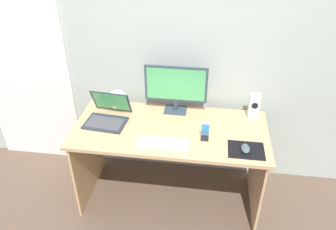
{
  "coord_description": "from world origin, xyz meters",
  "views": [
    {
      "loc": [
        0.26,
        -2.02,
        2.15
      ],
      "look_at": [
        -0.01,
        -0.02,
        0.85
      ],
      "focal_mm": 35.06,
      "sensor_mm": 36.0,
      "label": 1
    }
  ],
  "objects_px": {
    "speaker_right": "(254,106)",
    "laptop": "(107,116)",
    "fishbowl": "(117,100)",
    "phone_in_dock": "(205,133)",
    "monitor": "(176,87)",
    "mouse": "(245,149)",
    "keyboard_external": "(163,143)"
  },
  "relations": [
    {
      "from": "speaker_right",
      "to": "laptop",
      "type": "bearing_deg",
      "value": -169.33
    },
    {
      "from": "speaker_right",
      "to": "laptop",
      "type": "xyz_separation_m",
      "value": [
        -1.13,
        -0.21,
        -0.06
      ]
    },
    {
      "from": "fishbowl",
      "to": "phone_in_dock",
      "type": "height_order",
      "value": "fishbowl"
    },
    {
      "from": "monitor",
      "to": "mouse",
      "type": "relative_size",
      "value": 4.94
    },
    {
      "from": "speaker_right",
      "to": "fishbowl",
      "type": "relative_size",
      "value": 1.2
    },
    {
      "from": "laptop",
      "to": "keyboard_external",
      "type": "xyz_separation_m",
      "value": [
        0.47,
        -0.23,
        -0.04
      ]
    },
    {
      "from": "keyboard_external",
      "to": "laptop",
      "type": "bearing_deg",
      "value": 151.29
    },
    {
      "from": "speaker_right",
      "to": "phone_in_dock",
      "type": "height_order",
      "value": "speaker_right"
    },
    {
      "from": "mouse",
      "to": "phone_in_dock",
      "type": "relative_size",
      "value": 0.72
    },
    {
      "from": "speaker_right",
      "to": "laptop",
      "type": "distance_m",
      "value": 1.15
    },
    {
      "from": "monitor",
      "to": "fishbowl",
      "type": "bearing_deg",
      "value": -177.31
    },
    {
      "from": "monitor",
      "to": "speaker_right",
      "type": "xyz_separation_m",
      "value": [
        0.62,
        -0.01,
        -0.12
      ]
    },
    {
      "from": "mouse",
      "to": "speaker_right",
      "type": "bearing_deg",
      "value": 76.78
    },
    {
      "from": "monitor",
      "to": "laptop",
      "type": "bearing_deg",
      "value": -156.84
    },
    {
      "from": "monitor",
      "to": "laptop",
      "type": "height_order",
      "value": "monitor"
    },
    {
      "from": "laptop",
      "to": "phone_in_dock",
      "type": "bearing_deg",
      "value": -9.8
    },
    {
      "from": "monitor",
      "to": "laptop",
      "type": "xyz_separation_m",
      "value": [
        -0.51,
        -0.22,
        -0.17
      ]
    },
    {
      "from": "laptop",
      "to": "phone_in_dock",
      "type": "distance_m",
      "value": 0.77
    },
    {
      "from": "speaker_right",
      "to": "mouse",
      "type": "relative_size",
      "value": 2.0
    },
    {
      "from": "speaker_right",
      "to": "mouse",
      "type": "bearing_deg",
      "value": -100.31
    },
    {
      "from": "fishbowl",
      "to": "phone_in_dock",
      "type": "relative_size",
      "value": 1.2
    },
    {
      "from": "monitor",
      "to": "keyboard_external",
      "type": "distance_m",
      "value": 0.5
    },
    {
      "from": "phone_in_dock",
      "to": "speaker_right",
      "type": "bearing_deg",
      "value": 43.41
    },
    {
      "from": "speaker_right",
      "to": "phone_in_dock",
      "type": "relative_size",
      "value": 1.44
    },
    {
      "from": "keyboard_external",
      "to": "speaker_right",
      "type": "bearing_deg",
      "value": 32.09
    },
    {
      "from": "keyboard_external",
      "to": "mouse",
      "type": "distance_m",
      "value": 0.57
    },
    {
      "from": "speaker_right",
      "to": "phone_in_dock",
      "type": "distance_m",
      "value": 0.5
    },
    {
      "from": "monitor",
      "to": "fishbowl",
      "type": "distance_m",
      "value": 0.5
    },
    {
      "from": "monitor",
      "to": "fishbowl",
      "type": "xyz_separation_m",
      "value": [
        -0.48,
        -0.02,
        -0.14
      ]
    },
    {
      "from": "laptop",
      "to": "keyboard_external",
      "type": "bearing_deg",
      "value": -26.42
    },
    {
      "from": "laptop",
      "to": "keyboard_external",
      "type": "distance_m",
      "value": 0.53
    },
    {
      "from": "monitor",
      "to": "mouse",
      "type": "xyz_separation_m",
      "value": [
        0.54,
        -0.45,
        -0.2
      ]
    }
  ]
}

